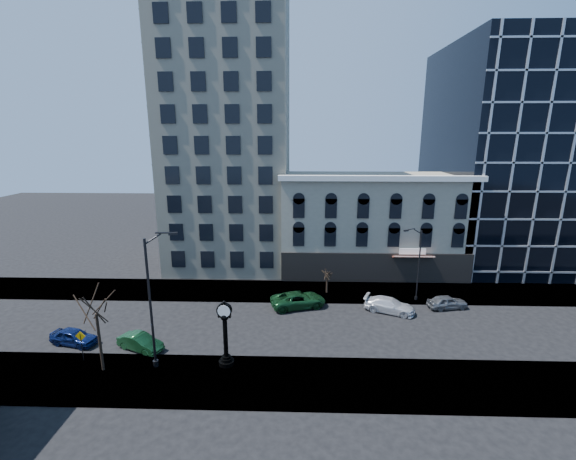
{
  "coord_description": "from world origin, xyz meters",
  "views": [
    {
      "loc": [
        3.1,
        -31.54,
        16.84
      ],
      "look_at": [
        2.0,
        4.0,
        8.0
      ],
      "focal_mm": 24.0,
      "sensor_mm": 36.0,
      "label": 1
    }
  ],
  "objects_px": {
    "street_lamp_near": "(158,265)",
    "warning_sign": "(81,340)",
    "car_near_b": "(140,342)",
    "street_clock": "(225,336)",
    "car_near_a": "(74,337)"
  },
  "relations": [
    {
      "from": "warning_sign",
      "to": "car_near_a",
      "type": "height_order",
      "value": "warning_sign"
    },
    {
      "from": "street_lamp_near",
      "to": "car_near_a",
      "type": "relative_size",
      "value": 2.66
    },
    {
      "from": "car_near_a",
      "to": "car_near_b",
      "type": "distance_m",
      "value": 5.85
    },
    {
      "from": "warning_sign",
      "to": "street_clock",
      "type": "bearing_deg",
      "value": 1.71
    },
    {
      "from": "car_near_b",
      "to": "street_lamp_near",
      "type": "bearing_deg",
      "value": -103.5
    },
    {
      "from": "street_clock",
      "to": "street_lamp_near",
      "type": "distance_m",
      "value": 7.13
    },
    {
      "from": "street_clock",
      "to": "car_near_a",
      "type": "relative_size",
      "value": 1.31
    },
    {
      "from": "street_lamp_near",
      "to": "warning_sign",
      "type": "distance_m",
      "value": 8.95
    },
    {
      "from": "street_clock",
      "to": "car_near_a",
      "type": "bearing_deg",
      "value": 172.71
    },
    {
      "from": "warning_sign",
      "to": "car_near_b",
      "type": "relative_size",
      "value": 0.63
    },
    {
      "from": "street_lamp_near",
      "to": "warning_sign",
      "type": "xyz_separation_m",
      "value": [
        -6.47,
        0.25,
        -6.17
      ]
    },
    {
      "from": "street_lamp_near",
      "to": "car_near_a",
      "type": "xyz_separation_m",
      "value": [
        -8.63,
        2.76,
        -7.3
      ]
    },
    {
      "from": "street_clock",
      "to": "street_lamp_near",
      "type": "relative_size",
      "value": 0.49
    },
    {
      "from": "warning_sign",
      "to": "car_near_b",
      "type": "xyz_separation_m",
      "value": [
        3.65,
        1.85,
        -1.16
      ]
    },
    {
      "from": "street_lamp_near",
      "to": "car_near_b",
      "type": "height_order",
      "value": "street_lamp_near"
    }
  ]
}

